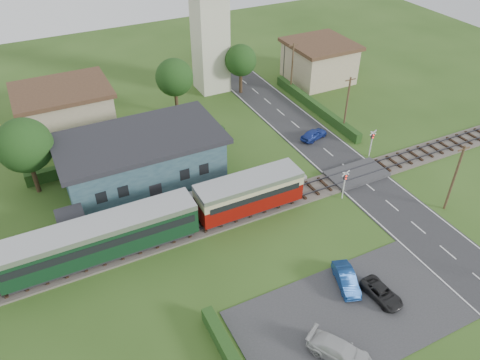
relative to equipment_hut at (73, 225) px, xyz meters
name	(u,v)px	position (x,y,z in m)	size (l,w,h in m)	color
ground	(283,215)	(18.00, -5.20, -1.75)	(120.00, 120.00, 0.00)	#2D4C19
railway_track	(273,202)	(18.00, -3.20, -1.64)	(76.00, 3.20, 0.49)	#4C443D
road	(368,186)	(28.00, -5.20, -1.72)	(6.00, 70.00, 0.05)	#28282B
car_park	(349,315)	(16.50, -17.20, -1.71)	(17.00, 9.00, 0.08)	#333335
crossing_deck	(356,174)	(28.00, -3.20, -1.52)	(6.20, 3.40, 0.45)	#333335
platform	(163,212)	(8.00, 0.00, -1.52)	(30.00, 3.00, 0.45)	gray
equipment_hut	(73,225)	(0.00, 0.00, 0.00)	(2.30, 2.30, 2.55)	beige
station_building	(142,159)	(8.00, 5.79, 0.95)	(16.00, 9.00, 5.30)	#264653
train	(61,250)	(-1.41, -3.20, 0.43)	(43.20, 2.90, 3.40)	#232328
church_tower	(209,15)	(23.00, 22.80, 8.48)	(6.00, 6.00, 17.60)	beige
house_west	(65,109)	(3.00, 19.80, 1.04)	(10.80, 8.80, 5.50)	tan
house_east	(319,61)	(38.00, 18.80, 1.05)	(8.80, 8.80, 5.50)	tan
hedge_roadside	(315,107)	(32.20, 10.80, -1.15)	(0.80, 18.00, 1.20)	#193814
hedge_station	(132,154)	(8.00, 10.30, -1.10)	(22.00, 0.80, 1.30)	#193814
tree_a	(25,146)	(-2.00, 8.80, 3.63)	(5.20, 5.20, 8.00)	#332316
tree_b	(174,77)	(16.00, 17.80, 3.27)	(4.60, 4.60, 7.34)	#332316
tree_c	(241,60)	(26.00, 19.80, 2.91)	(4.20, 4.20, 6.78)	#332316
utility_pole_b	(454,178)	(32.20, -11.20, 1.88)	(1.40, 0.22, 7.00)	#473321
utility_pole_c	(347,105)	(32.20, 4.80, 1.88)	(1.40, 0.22, 7.00)	#473321
utility_pole_d	(292,68)	(32.20, 16.80, 1.88)	(1.40, 0.22, 7.00)	#473321
crossing_signal_near	(345,181)	(24.40, -5.61, 0.39)	(0.84, 0.28, 3.28)	silver
crossing_signal_far	(372,140)	(31.60, -0.81, 0.39)	(0.84, 0.28, 3.28)	silver
streetlamp_west	(4,142)	(-4.00, 14.80, 1.29)	(0.30, 0.30, 5.15)	#3F3F47
streetlamp_east	(284,57)	(34.00, 21.80, 1.29)	(0.30, 0.30, 5.15)	#3F3F47
car_on_road	(314,134)	(28.14, 5.00, -1.10)	(1.42, 3.53, 1.20)	#203797
car_park_blue	(346,279)	(17.99, -14.70, -1.05)	(1.30, 3.74, 1.23)	navy
car_park_silver	(340,351)	(13.73, -19.70, -1.01)	(1.84, 4.53, 1.31)	silver
car_park_dark	(382,293)	(19.65, -16.96, -1.18)	(1.63, 3.53, 0.98)	black
pedestrian_near	(239,181)	(15.74, -0.30, -0.32)	(0.71, 0.47, 1.95)	gray
pedestrian_far	(92,227)	(1.46, -0.49, -0.38)	(0.90, 0.70, 1.84)	gray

